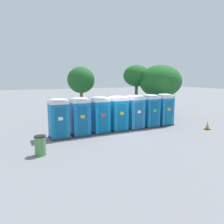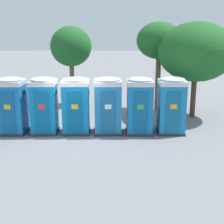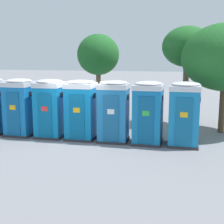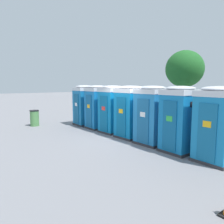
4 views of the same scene
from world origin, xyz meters
TOP-DOWN VIEW (x-y plane):
  - ground_plane at (0.00, 0.00)m, footprint 120.00×120.00m
  - portapotty_1 at (-2.85, 0.30)m, footprint 1.21×1.23m
  - portapotty_2 at (-1.43, 0.33)m, footprint 1.21×1.24m
  - portapotty_3 at (-0.00, 0.33)m, footprint 1.25×1.23m
  - portapotty_4 at (1.42, 0.33)m, footprint 1.28×1.25m
  - portapotty_5 at (2.85, 0.30)m, footprint 1.18×1.22m
  - portapotty_6 at (4.27, 0.35)m, footprint 1.21×1.22m
  - street_tree_0 at (-0.84, 5.80)m, footprint 2.46×2.46m
  - street_tree_1 at (5.93, 2.96)m, footprint 3.90×3.90m
  - street_tree_2 at (4.23, 4.41)m, footprint 2.51×2.51m

SIDE VIEW (x-z plane):
  - ground_plane at x=0.00m, z-range 0.00..0.00m
  - portapotty_4 at x=1.42m, z-range 0.01..2.55m
  - portapotty_3 at x=0.00m, z-range 0.01..2.55m
  - portapotty_6 at x=4.27m, z-range 0.01..2.55m
  - portapotty_1 at x=-2.85m, z-range 0.01..2.55m
  - portapotty_2 at x=-1.43m, z-range 0.01..2.55m
  - portapotty_5 at x=2.85m, z-range 0.01..2.55m
  - street_tree_1 at x=5.93m, z-range 0.96..5.93m
  - street_tree_0 at x=-0.84m, z-range 1.17..5.95m
  - street_tree_2 at x=4.23m, z-range 1.43..6.43m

